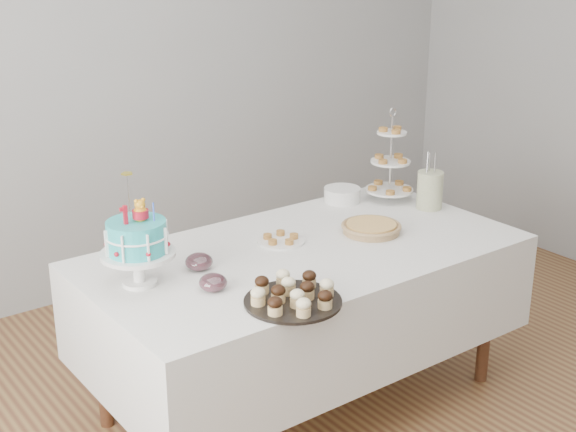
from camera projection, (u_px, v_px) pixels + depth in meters
floor at (344, 431)px, 3.54m from camera, size 5.00×5.00×0.00m
walls at (353, 133)px, 3.08m from camera, size 5.04×4.04×2.70m
table at (304, 296)px, 3.58m from camera, size 1.92×1.02×0.77m
birthday_cake at (138, 255)px, 3.12m from camera, size 0.29×0.29×0.45m
cupcake_tray at (293, 293)px, 2.99m from camera, size 0.37×0.37×0.08m
pie at (371, 227)px, 3.69m from camera, size 0.28×0.28×0.04m
tiered_stand at (391, 162)px, 4.08m from camera, size 0.25×0.25×0.48m
plate_stack at (342, 195)px, 4.11m from camera, size 0.19×0.19×0.07m
pastry_plate at (281, 239)px, 3.58m from camera, size 0.21×0.21×0.03m
jam_bowl_a at (213, 283)px, 3.10m from camera, size 0.11×0.11×0.07m
jam_bowl_b at (199, 262)px, 3.29m from camera, size 0.12×0.12×0.07m
utensil_pitcher at (430, 189)px, 3.99m from camera, size 0.14×0.13×0.29m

